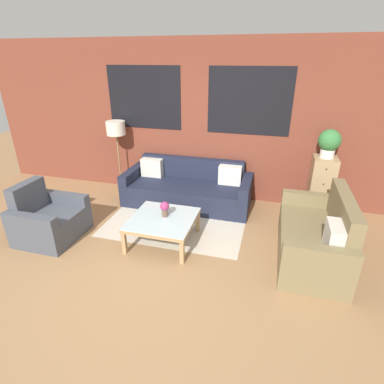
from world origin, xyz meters
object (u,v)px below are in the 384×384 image
at_px(armchair_corner, 49,220).
at_px(floor_lamp, 116,132).
at_px(settee_vintage, 316,237).
at_px(drawer_cabinet, 321,186).
at_px(couch_dark, 188,189).
at_px(coffee_table, 163,221).
at_px(potted_plant, 329,142).
at_px(flower_vase, 165,208).

height_order(armchair_corner, floor_lamp, floor_lamp).
xyz_separation_m(settee_vintage, drawer_cabinet, (0.17, 1.35, 0.19)).
distance_m(couch_dark, armchair_corner, 2.34).
relative_size(couch_dark, floor_lamp, 1.61).
relative_size(coffee_table, floor_lamp, 0.64).
xyz_separation_m(settee_vintage, armchair_corner, (-3.76, -0.50, -0.03)).
height_order(potted_plant, flower_vase, potted_plant).
xyz_separation_m(settee_vintage, floor_lamp, (-3.52, 1.31, 0.89)).
height_order(couch_dark, potted_plant, potted_plant).
bearing_deg(floor_lamp, flower_vase, -44.35).
relative_size(settee_vintage, potted_plant, 3.53).
height_order(settee_vintage, potted_plant, potted_plant).
distance_m(couch_dark, settee_vintage, 2.38).
xyz_separation_m(armchair_corner, floor_lamp, (0.23, 1.81, 0.92)).
height_order(armchair_corner, drawer_cabinet, drawer_cabinet).
distance_m(armchair_corner, flower_vase, 1.75).
bearing_deg(potted_plant, armchair_corner, -154.77).
relative_size(settee_vintage, coffee_table, 1.78).
height_order(couch_dark, floor_lamp, floor_lamp).
height_order(settee_vintage, drawer_cabinet, drawer_cabinet).
bearing_deg(drawer_cabinet, settee_vintage, -97.15).
bearing_deg(potted_plant, floor_lamp, -179.38).
bearing_deg(floor_lamp, couch_dark, -6.64).
relative_size(settee_vintage, flower_vase, 7.10).
xyz_separation_m(settee_vintage, coffee_table, (-2.08, -0.18, 0.02)).
distance_m(couch_dark, drawer_cabinet, 2.28).
bearing_deg(flower_vase, armchair_corner, -167.31).
relative_size(couch_dark, drawer_cabinet, 2.25).
xyz_separation_m(coffee_table, potted_plant, (2.25, 1.53, 0.93)).
bearing_deg(settee_vintage, couch_dark, 151.40).
relative_size(armchair_corner, drawer_cabinet, 0.87).
bearing_deg(floor_lamp, potted_plant, 0.62).
height_order(floor_lamp, drawer_cabinet, floor_lamp).
distance_m(settee_vintage, floor_lamp, 3.86).
xyz_separation_m(armchair_corner, coffee_table, (1.68, 0.32, 0.06)).
bearing_deg(couch_dark, drawer_cabinet, 5.22).
bearing_deg(drawer_cabinet, potted_plant, 90.00).
xyz_separation_m(couch_dark, potted_plant, (2.26, 0.21, 0.98)).
distance_m(potted_plant, flower_vase, 2.77).
height_order(settee_vintage, armchair_corner, settee_vintage).
xyz_separation_m(floor_lamp, drawer_cabinet, (3.69, 0.04, -0.69)).
relative_size(settee_vintage, armchair_corner, 1.83).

